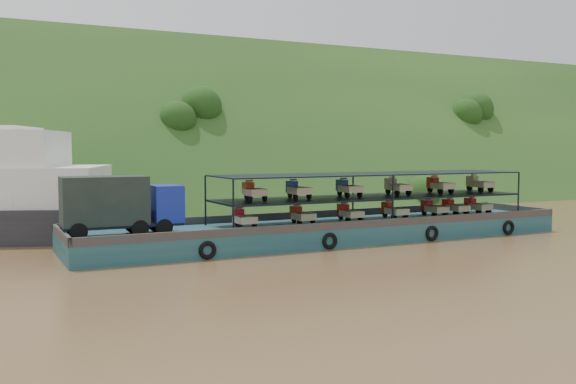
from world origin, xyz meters
name	(u,v)px	position (x,y,z in m)	size (l,w,h in m)	color
ground	(334,240)	(0.00, 0.00, 0.00)	(160.00, 160.00, 0.00)	brown
hillside	(179,201)	(0.00, 36.00, 0.00)	(140.00, 28.00, 28.00)	#1C3D16
cargo_barge	(312,224)	(-1.59, 0.15, 1.17)	(35.00, 7.18, 4.70)	#153D4B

